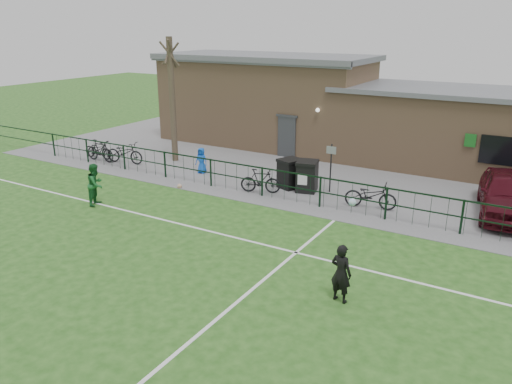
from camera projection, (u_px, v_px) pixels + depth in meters
The scene contains 21 objects.
ground at pixel (156, 294), 12.74m from camera, with size 90.00×90.00×0.00m, color #225017.
paving_strip at pixel (347, 169), 23.74m from camera, with size 34.00×13.00×0.02m, color slate.
pitch_line_touch at pixel (293, 204), 19.10m from camera, with size 28.00×0.10×0.01m, color white.
pitch_line_mid at pixel (240, 239), 16.00m from camera, with size 28.00×0.10×0.01m, color white.
pitch_line_perp at pixel (221, 316), 11.78m from camera, with size 0.10×16.00×0.01m, color white.
perimeter_fence at pixel (296, 188), 19.07m from camera, with size 28.00×0.10×1.20m, color black.
bare_tree at pixel (172, 101), 24.21m from camera, with size 0.30×0.30×6.00m, color #433628.
wheelie_bin_left at pixel (307, 177), 20.37m from camera, with size 0.78×0.89×1.18m, color black.
wheelie_bin_right at pixel (290, 174), 20.80m from camera, with size 0.76×0.86×1.15m, color black.
sign_post at pixel (331, 168), 20.12m from camera, with size 0.06×0.06×2.00m, color black.
car_maroon at pixel (508, 194), 17.71m from camera, with size 1.89×4.69×1.60m, color #450C16.
bicycle_a at pixel (98, 149), 25.42m from camera, with size 0.61×1.74×0.91m, color black.
bicycle_b at pixel (100, 151), 24.84m from camera, with size 0.51×1.80×1.08m, color black.
bicycle_c at pixel (125, 153), 24.49m from camera, with size 0.70×2.02×1.06m, color black.
bicycle_d at pixel (260, 181), 20.20m from camera, with size 0.46×1.64×0.99m, color black.
bicycle_e at pixel (371, 195), 18.47m from camera, with size 0.66×1.90×1.00m, color black.
spectator_child at pixel (201, 160), 22.84m from camera, with size 0.58×0.38×1.18m, color blue.
goalkeeper_kick at pixel (341, 270), 12.26m from camera, with size 1.08×2.75×1.85m.
outfield_player at pixel (96, 184), 18.82m from camera, with size 0.78×0.61×1.61m, color #1C632B.
ball_ground at pixel (180, 186), 20.91m from camera, with size 0.20×0.20×0.20m, color silver.
clubhouse at pixel (354, 112), 25.90m from camera, with size 24.25×5.40×4.96m.
Camera 1 is at (7.93, -8.36, 6.54)m, focal length 35.00 mm.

